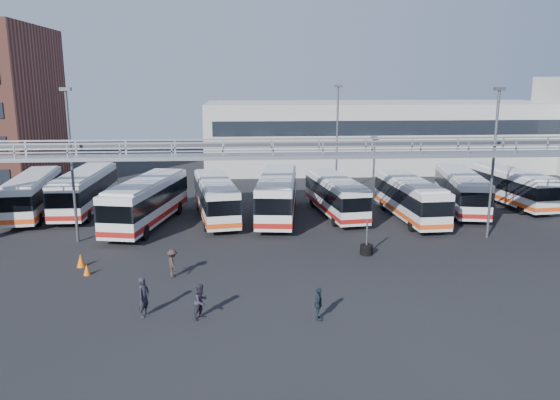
{
  "coord_description": "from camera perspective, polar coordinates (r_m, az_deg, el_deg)",
  "views": [
    {
      "loc": [
        -4.88,
        -28.21,
        10.71
      ],
      "look_at": [
        -2.46,
        6.0,
        3.11
      ],
      "focal_mm": 35.0,
      "sensor_mm": 36.0,
      "label": 1
    }
  ],
  "objects": [
    {
      "name": "ground",
      "position": [
        30.57,
        5.45,
        -8.07
      ],
      "size": [
        140.0,
        140.0,
        0.0
      ],
      "primitive_type": "plane",
      "color": "black",
      "rests_on": "ground"
    },
    {
      "name": "gantry",
      "position": [
        34.82,
        4.06,
        3.88
      ],
      "size": [
        51.4,
        5.15,
        7.1
      ],
      "color": "#95989D",
      "rests_on": "ground"
    },
    {
      "name": "warehouse",
      "position": [
        68.66,
        10.27,
        6.69
      ],
      "size": [
        42.0,
        14.0,
        8.0
      ],
      "primitive_type": "cube",
      "color": "#9E9E99",
      "rests_on": "ground"
    },
    {
      "name": "light_pole_left",
      "position": [
        38.21,
        -20.99,
        4.18
      ],
      "size": [
        0.7,
        0.35,
        10.21
      ],
      "color": "#4C4F54",
      "rests_on": "ground"
    },
    {
      "name": "light_pole_mid",
      "position": [
        39.37,
        21.45,
        4.37
      ],
      "size": [
        0.7,
        0.35,
        10.21
      ],
      "color": "#4C4F54",
      "rests_on": "ground"
    },
    {
      "name": "light_pole_back",
      "position": [
        51.23,
        5.99,
        6.85
      ],
      "size": [
        0.7,
        0.35,
        10.21
      ],
      "color": "#4C4F54",
      "rests_on": "ground"
    },
    {
      "name": "bus_0",
      "position": [
        47.78,
        -24.42,
        0.64
      ],
      "size": [
        3.77,
        11.0,
        3.27
      ],
      "rotation": [
        0.0,
        0.0,
        0.12
      ],
      "color": "silver",
      "rests_on": "ground"
    },
    {
      "name": "bus_1",
      "position": [
        47.44,
        -19.71,
        1.03
      ],
      "size": [
        2.8,
        11.2,
        3.39
      ],
      "rotation": [
        0.0,
        0.0,
        -0.02
      ],
      "color": "silver",
      "rests_on": "ground"
    },
    {
      "name": "bus_2",
      "position": [
        41.65,
        -13.75,
        -0.03
      ],
      "size": [
        4.94,
        11.79,
        3.49
      ],
      "rotation": [
        0.0,
        0.0,
        -0.2
      ],
      "color": "silver",
      "rests_on": "ground"
    },
    {
      "name": "bus_3",
      "position": [
        42.7,
        -6.75,
        0.35
      ],
      "size": [
        4.09,
        10.87,
        3.23
      ],
      "rotation": [
        0.0,
        0.0,
        0.16
      ],
      "color": "silver",
      "rests_on": "ground"
    },
    {
      "name": "bus_4",
      "position": [
        42.63,
        -0.27,
        0.63
      ],
      "size": [
        4.05,
        11.8,
        3.51
      ],
      "rotation": [
        0.0,
        0.0,
        -0.12
      ],
      "color": "silver",
      "rests_on": "ground"
    },
    {
      "name": "bus_5",
      "position": [
        43.8,
        5.82,
        0.58
      ],
      "size": [
        3.67,
        10.42,
        3.1
      ],
      "rotation": [
        0.0,
        0.0,
        0.13
      ],
      "color": "silver",
      "rests_on": "ground"
    },
    {
      "name": "bus_6",
      "position": [
        43.44,
        13.45,
        0.26
      ],
      "size": [
        3.03,
        10.58,
        3.18
      ],
      "rotation": [
        0.0,
        0.0,
        0.06
      ],
      "color": "silver",
      "rests_on": "ground"
    },
    {
      "name": "bus_7",
      "position": [
        47.56,
        18.41,
        1.05
      ],
      "size": [
        4.32,
        10.95,
        3.25
      ],
      "rotation": [
        0.0,
        0.0,
        -0.18
      ],
      "color": "silver",
      "rests_on": "ground"
    },
    {
      "name": "bus_8",
      "position": [
        51.19,
        22.98,
        1.39
      ],
      "size": [
        3.56,
        10.48,
        3.12
      ],
      "rotation": [
        0.0,
        0.0,
        0.12
      ],
      "color": "silver",
      "rests_on": "ground"
    },
    {
      "name": "pedestrian_a",
      "position": [
        26.19,
        -14.05,
        -9.8
      ],
      "size": [
        0.69,
        0.81,
        1.88
      ],
      "primitive_type": "imported",
      "rotation": [
        0.0,
        0.0,
        1.16
      ],
      "color": "black",
      "rests_on": "ground"
    },
    {
      "name": "pedestrian_b",
      "position": [
        25.5,
        -8.25,
        -10.44
      ],
      "size": [
        1.01,
        1.02,
        1.66
      ],
      "primitive_type": "imported",
      "rotation": [
        0.0,
        0.0,
        0.83
      ],
      "color": "#292533",
      "rests_on": "ground"
    },
    {
      "name": "pedestrian_c",
      "position": [
        30.82,
        -11.16,
        -6.5
      ],
      "size": [
        0.91,
        1.17,
        1.6
      ],
      "primitive_type": "imported",
      "rotation": [
        0.0,
        0.0,
        1.92
      ],
      "color": "#302220",
      "rests_on": "ground"
    },
    {
      "name": "pedestrian_d",
      "position": [
        25.17,
        4.04,
        -10.8
      ],
      "size": [
        0.53,
        0.95,
        1.53
      ],
      "primitive_type": "imported",
      "rotation": [
        0.0,
        0.0,
        1.39
      ],
      "color": "#1A282F",
      "rests_on": "ground"
    },
    {
      "name": "cone_left",
      "position": [
        32.55,
        -19.53,
        -6.86
      ],
      "size": [
        0.48,
        0.48,
        0.63
      ],
      "primitive_type": "cone",
      "rotation": [
        0.0,
        0.0,
        0.24
      ],
      "color": "#DC5B0C",
      "rests_on": "ground"
    },
    {
      "name": "cone_right",
      "position": [
        34.01,
        -20.1,
        -5.94
      ],
      "size": [
        0.58,
        0.58,
        0.79
      ],
      "primitive_type": "cone",
      "rotation": [
        0.0,
        0.0,
        -0.2
      ],
      "color": "#DC5B0C",
      "rests_on": "ground"
    },
    {
      "name": "tire_stack",
      "position": [
        34.56,
        9.02,
        -5.04
      ],
      "size": [
        0.8,
        0.8,
        2.28
      ],
      "color": "black",
      "rests_on": "ground"
    }
  ]
}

